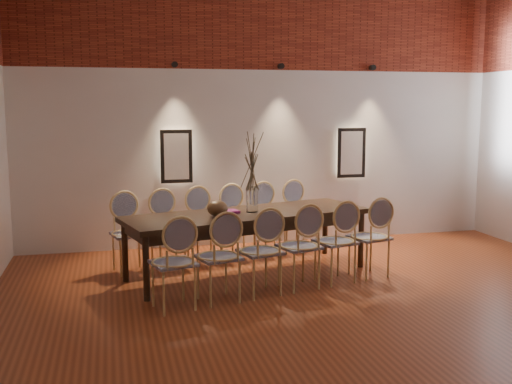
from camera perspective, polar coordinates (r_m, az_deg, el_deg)
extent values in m
cube|color=#954320|center=(5.72, 10.08, -12.52)|extent=(7.00, 7.00, 0.02)
cube|color=silver|center=(8.70, 0.85, 8.25)|extent=(7.00, 0.10, 4.00)
cube|color=maroon|center=(8.73, 0.99, 16.48)|extent=(7.00, 0.02, 1.50)
cube|color=#FFEAC6|center=(8.40, -7.61, 3.39)|extent=(0.36, 0.06, 0.66)
cube|color=#FFEAC6|center=(9.06, 9.00, 3.72)|extent=(0.36, 0.06, 0.66)
cylinder|color=black|center=(8.36, -7.75, 11.94)|extent=(0.08, 0.10, 0.08)
cylinder|color=black|center=(8.65, 2.39, 11.89)|extent=(0.08, 0.10, 0.08)
cylinder|color=black|center=(9.14, 11.03, 11.55)|extent=(0.08, 0.10, 0.08)
cube|color=#342113|center=(7.15, -0.77, -4.91)|extent=(3.06, 1.63, 0.75)
cylinder|color=silver|center=(7.07, -0.38, -0.72)|extent=(0.14, 0.14, 0.30)
ellipsoid|color=brown|center=(6.83, -3.69, -1.56)|extent=(0.24, 0.24, 0.18)
cube|color=#891C6B|center=(7.03, -2.77, -1.90)|extent=(0.30, 0.24, 0.03)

